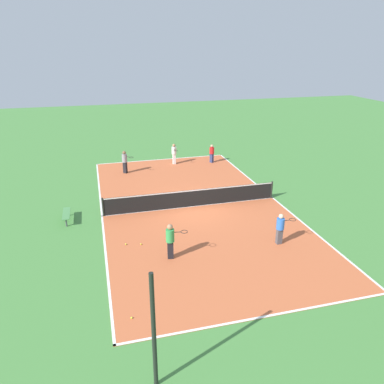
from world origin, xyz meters
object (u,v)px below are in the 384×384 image
at_px(player_far_white, 174,153).
at_px(tennis_ball_near_net, 126,244).
at_px(bench, 66,214).
at_px(player_baseline_gray, 125,160).
at_px(tennis_net, 192,198).
at_px(player_coach_red, 212,153).
at_px(player_far_green, 170,239).
at_px(tennis_ball_right_alley, 141,244).
at_px(player_near_blue, 280,227).
at_px(tennis_ball_midcourt, 132,318).
at_px(fence_post_back_right, 154,332).

distance_m(player_far_white, tennis_ball_near_net, 12.57).
bearing_deg(bench, tennis_ball_near_net, 39.09).
bearing_deg(bench, player_baseline_gray, 152.10).
height_order(tennis_net, player_coach_red, player_coach_red).
xyz_separation_m(player_baseline_gray, player_far_white, (-3.83, -1.22, -0.03)).
height_order(player_far_green, tennis_ball_right_alley, player_far_green).
relative_size(tennis_net, player_near_blue, 6.64).
distance_m(player_near_blue, tennis_ball_midcourt, 7.98).
relative_size(tennis_net, fence_post_back_right, 2.77).
bearing_deg(tennis_net, bench, 0.82).
bearing_deg(player_coach_red, tennis_ball_right_alley, -62.03).
xyz_separation_m(tennis_net, player_far_white, (-0.75, -8.13, 0.37)).
distance_m(player_near_blue, player_far_green, 5.11).
bearing_deg(player_far_green, tennis_ball_right_alley, 134.79).
height_order(bench, tennis_ball_right_alley, bench).
xyz_separation_m(player_coach_red, tennis_ball_near_net, (7.72, 11.21, -0.75)).
distance_m(tennis_ball_right_alley, fence_post_back_right, 7.88).
bearing_deg(player_far_white, tennis_net, -6.24).
relative_size(tennis_net, tennis_ball_midcourt, 146.00).
xyz_separation_m(player_baseline_gray, tennis_ball_midcourt, (1.29, 15.42, -0.90)).
relative_size(player_baseline_gray, tennis_ball_near_net, 23.92).
xyz_separation_m(player_coach_red, tennis_ball_midcourt, (8.02, 16.27, -0.75)).
height_order(player_baseline_gray, player_far_white, player_baseline_gray).
distance_m(tennis_net, player_baseline_gray, 7.58).
height_order(player_baseline_gray, tennis_ball_right_alley, player_baseline_gray).
height_order(bench, player_baseline_gray, player_baseline_gray).
distance_m(tennis_net, tennis_ball_midcourt, 9.57).
height_order(tennis_net, player_near_blue, player_near_blue).
relative_size(tennis_net, tennis_ball_near_net, 146.00).
bearing_deg(tennis_ball_near_net, tennis_ball_midcourt, 86.64).
relative_size(player_baseline_gray, fence_post_back_right, 0.45).
bearing_deg(tennis_ball_midcourt, fence_post_back_right, 97.40).
relative_size(player_far_green, tennis_ball_midcourt, 23.81).
relative_size(tennis_ball_midcourt, tennis_ball_near_net, 1.00).
distance_m(player_far_white, tennis_ball_right_alley, 12.48).
bearing_deg(tennis_ball_near_net, player_near_blue, 166.28).
bearing_deg(tennis_ball_near_net, fence_post_back_right, 90.46).
xyz_separation_m(player_far_green, fence_post_back_right, (1.71, 6.20, 0.84)).
bearing_deg(player_baseline_gray, player_coach_red, 50.25).
bearing_deg(player_baseline_gray, tennis_ball_midcourt, -51.81).
distance_m(tennis_net, bench, 6.79).
distance_m(bench, player_far_white, 11.18).
bearing_deg(fence_post_back_right, tennis_ball_right_alley, -94.59).
bearing_deg(player_baseline_gray, tennis_net, -23.01).
xyz_separation_m(tennis_net, tennis_ball_midcourt, (4.37, 8.50, -0.49)).
distance_m(player_coach_red, tennis_ball_right_alley, 13.41).
height_order(player_coach_red, tennis_ball_right_alley, player_coach_red).
relative_size(player_near_blue, tennis_ball_near_net, 21.99).
distance_m(player_far_white, fence_post_back_right, 20.00).
relative_size(player_far_white, player_far_green, 0.97).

